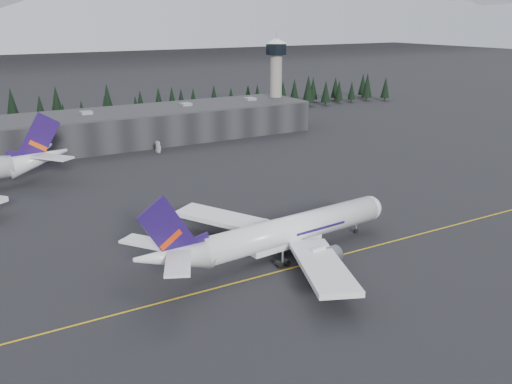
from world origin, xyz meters
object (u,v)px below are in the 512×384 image
terminal (114,128)px  gse_vehicle_b (159,151)px  jet_main (275,234)px  control_tower (276,72)px

terminal → gse_vehicle_b: terminal is taller
jet_main → gse_vehicle_b: 100.26m
jet_main → terminal: bearing=82.8°
control_tower → gse_vehicle_b: 73.98m
control_tower → jet_main: bearing=-122.9°
terminal → jet_main: (-5.14, -120.92, -1.23)m
control_tower → gse_vehicle_b: control_tower is taller
terminal → jet_main: bearing=-92.4°
terminal → control_tower: bearing=2.3°
terminal → gse_vehicle_b: (9.06, -21.77, -5.53)m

